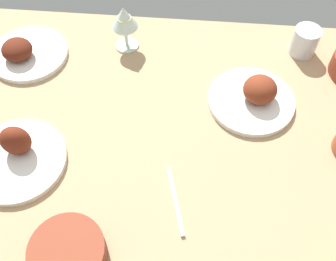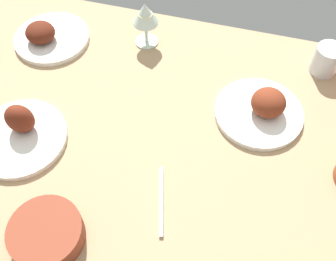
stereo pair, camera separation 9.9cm
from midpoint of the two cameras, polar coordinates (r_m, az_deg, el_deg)
dining_table at (r=102.41cm, az=-2.76°, el=-1.47°), size 140.00×90.00×4.00cm
plate_center_main at (r=103.58cm, az=-23.65°, el=-3.44°), size 23.81×23.81×9.75cm
plate_far_side at (r=106.68cm, az=9.84°, el=4.70°), size 23.26×23.26×8.48cm
plate_near_viewer at (r=125.86cm, az=-22.17°, el=10.27°), size 22.55×22.55×7.16cm
bowl_potatoes at (r=88.33cm, az=-17.59°, el=-16.78°), size 15.78×15.78×5.18cm
wine_glass at (r=116.52cm, az=-8.89°, el=15.44°), size 7.60×7.60×14.00cm
water_tumbler at (r=122.09cm, az=16.99°, el=12.11°), size 7.61×7.61×8.43cm
fork_loose at (r=91.39cm, az=-2.07°, el=-10.34°), size 5.51×16.77×0.80cm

